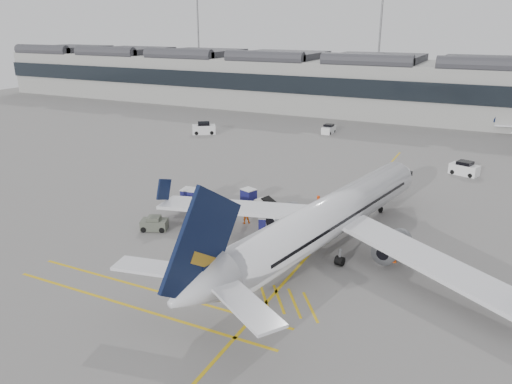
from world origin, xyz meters
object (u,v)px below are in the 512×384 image
at_px(ramp_agent_b, 245,214).
at_px(belt_loader, 269,211).
at_px(baggage_cart_a, 249,196).
at_px(pushback_tug, 154,224).
at_px(airliner_main, 326,219).
at_px(ramp_agent_a, 318,205).

bearing_deg(ramp_agent_b, belt_loader, -149.88).
bearing_deg(baggage_cart_a, pushback_tug, -94.15).
height_order(belt_loader, baggage_cart_a, belt_loader).
height_order(baggage_cart_a, pushback_tug, baggage_cart_a).
xyz_separation_m(airliner_main, baggage_cart_a, (-11.39, 7.64, -2.04)).
distance_m(belt_loader, pushback_tug, 11.57).
bearing_deg(baggage_cart_a, ramp_agent_b, -46.52).
xyz_separation_m(airliner_main, ramp_agent_a, (-3.44, 7.92, -1.91)).
bearing_deg(ramp_agent_b, baggage_cart_a, -100.63).
height_order(ramp_agent_a, pushback_tug, ramp_agent_a).
height_order(airliner_main, belt_loader, airliner_main).
bearing_deg(ramp_agent_b, airliner_main, 130.67).
relative_size(airliner_main, ramp_agent_a, 18.39).
distance_m(airliner_main, pushback_tug, 16.49).
distance_m(belt_loader, ramp_agent_a, 5.17).
relative_size(ramp_agent_a, pushback_tug, 0.71).
bearing_deg(belt_loader, airliner_main, -15.67).
xyz_separation_m(baggage_cart_a, ramp_agent_a, (7.94, 0.27, 0.13)).
bearing_deg(airliner_main, belt_loader, 157.73).
xyz_separation_m(airliner_main, belt_loader, (-7.78, 5.14, -2.35)).
bearing_deg(baggage_cart_a, ramp_agent_a, 21.64).
distance_m(belt_loader, ramp_agent_b, 3.05).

